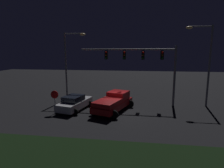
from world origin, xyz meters
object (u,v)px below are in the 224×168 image
pickup_truck (114,101)px  car_sedan (75,103)px  street_lamp_right (205,56)px  traffic_signal_gantry (143,59)px  street_lamp_left (70,58)px  stop_sign (55,97)px

pickup_truck → car_sedan: size_ratio=1.23×
car_sedan → street_lamp_right: size_ratio=0.55×
pickup_truck → traffic_signal_gantry: (2.84, 2.64, 4.03)m
street_lamp_left → street_lamp_right: street_lamp_right is taller
pickup_truck → street_lamp_right: (9.20, 2.97, 4.37)m
stop_sign → street_lamp_right: bearing=17.0°
pickup_truck → car_sedan: bearing=112.0°
pickup_truck → traffic_signal_gantry: traffic_signal_gantry is taller
car_sedan → street_lamp_left: (-1.84, 4.07, 4.37)m
street_lamp_right → stop_sign: street_lamp_right is taller
traffic_signal_gantry → street_lamp_right: 6.38m
pickup_truck → car_sedan: pickup_truck is taller
pickup_truck → street_lamp_right: street_lamp_right is taller
traffic_signal_gantry → stop_sign: 9.94m
pickup_truck → car_sedan: 4.02m
car_sedan → street_lamp_right: bearing=-63.9°
car_sedan → traffic_signal_gantry: bearing=-54.9°
pickup_truck → traffic_signal_gantry: 5.59m
car_sedan → street_lamp_left: 6.24m
car_sedan → stop_sign: size_ratio=2.10×
pickup_truck → street_lamp_left: bearing=75.5°
car_sedan → traffic_signal_gantry: traffic_signal_gantry is taller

